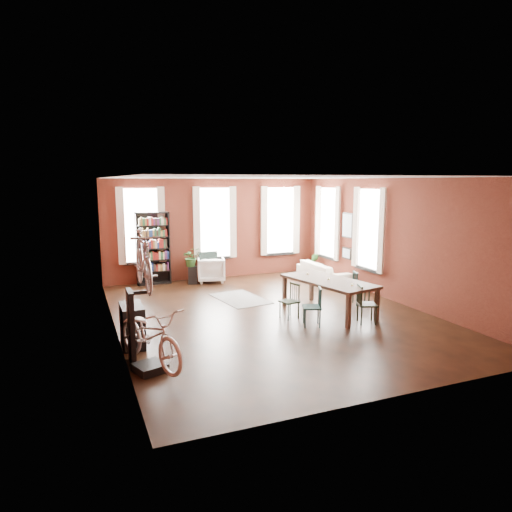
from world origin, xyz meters
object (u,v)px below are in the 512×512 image
plant_stand (193,275)px  dining_chair_c (367,304)px  dining_table (328,296)px  dining_chair_b (289,301)px  dining_chair_a (312,307)px  white_armchair (211,268)px  bookshelf (153,248)px  console_table (132,325)px  bike_trainer (150,368)px  bicycle_floor (149,309)px  dining_chair_d (361,288)px  cream_sofa (323,269)px

plant_stand → dining_chair_c: bearing=-63.6°
dining_table → dining_chair_b: (-1.06, -0.05, -0.00)m
dining_chair_a → white_armchair: dining_chair_a is taller
bookshelf → white_armchair: size_ratio=2.60×
dining_table → console_table: bearing=173.6°
bookshelf → bike_trainer: bookshelf is taller
white_armchair → bicycle_floor: bearing=79.1°
dining_chair_a → bookshelf: size_ratio=0.39×
bookshelf → dining_chair_c: bearing=-56.9°
dining_chair_d → white_armchair: bearing=51.6°
dining_chair_a → dining_chair_c: 1.26m
plant_stand → bicycle_floor: (-2.25, -6.15, 0.82)m
dining_table → bicycle_floor: bicycle_floor is taller
cream_sofa → bookshelf: bearing=71.0°
console_table → cream_sofa: bearing=29.3°
dining_chair_c → dining_chair_b: bearing=75.7°
white_armchair → console_table: size_ratio=1.06×
dining_chair_c → bookshelf: (-3.72, 5.70, 0.67)m
bookshelf → cream_sofa: 5.28m
plant_stand → bicycle_floor: 6.60m
bike_trainer → dining_table: bearing=22.4°
dining_chair_a → bicycle_floor: bicycle_floor is taller
dining_chair_b → white_armchair: white_armchair is taller
bicycle_floor → plant_stand: bearing=49.2°
console_table → bicycle_floor: size_ratio=0.42×
dining_chair_a → cream_sofa: 4.46m
dining_table → console_table: (-4.61, -0.51, -0.00)m
bicycle_floor → white_armchair: bearing=44.6°
dining_chair_a → dining_chair_d: bearing=140.3°
dining_chair_a → bike_trainer: dining_chair_a is taller
bicycle_floor → dining_chair_a: bearing=-3.0°
dining_chair_d → bike_trainer: dining_chair_d is taller
dining_table → white_armchair: bearing=97.8°
bookshelf → plant_stand: bearing=-21.2°
dining_chair_b → dining_chair_d: 2.27m
dining_chair_d → plant_stand: (-3.41, 3.93, -0.15)m
dining_chair_d → dining_chair_c: bearing=166.3°
dining_chair_b → bookshelf: bookshelf is taller
dining_chair_c → dining_chair_d: (0.79, 1.35, -0.01)m
dining_chair_a → dining_chair_c: (1.23, -0.28, 0.01)m
dining_chair_c → bike_trainer: (-4.89, -0.85, -0.36)m
dining_chair_b → white_armchair: (-0.57, 4.39, 0.02)m
dining_chair_d → white_armchair: size_ratio=1.00×
dining_chair_c → dining_chair_a: bearing=96.3°
dining_chair_a → dining_table: bearing=153.3°
console_table → plant_stand: size_ratio=1.49×
dining_table → white_armchair: size_ratio=2.80×
dining_chair_a → dining_chair_b: bearing=-139.9°
bookshelf → bicycle_floor: 6.68m
white_armchair → console_table: bearing=72.2°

